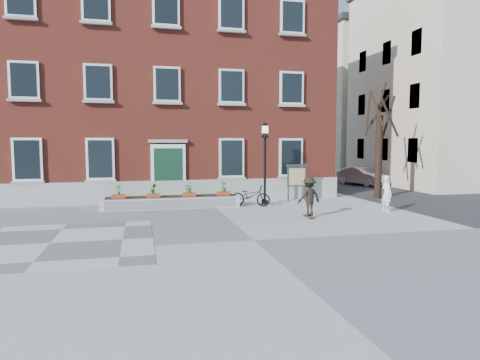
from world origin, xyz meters
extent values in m
plane|color=#A1A2A4|center=(0.00, 0.00, 0.00)|extent=(100.00, 100.00, 0.00)
cube|color=slate|center=(-6.00, 1.00, 0.01)|extent=(6.00, 6.00, 0.01)
imported|color=black|center=(1.67, 6.83, 0.49)|extent=(1.96, 1.38, 0.98)
imported|color=silver|center=(11.65, 14.47, 0.63)|extent=(2.39, 4.07, 1.27)
imported|color=silver|center=(6.92, 3.84, 0.80)|extent=(0.43, 0.61, 1.60)
cube|color=maroon|center=(-2.00, 14.00, 6.00)|extent=(18.00, 10.00, 12.00)
cube|color=#A3A39E|center=(-2.00, 8.88, 0.55)|extent=(18.00, 0.24, 1.10)
cube|color=#ACACA7|center=(-2.00, 8.75, 0.10)|extent=(2.60, 0.80, 0.20)
cube|color=gray|center=(-2.00, 8.90, 0.30)|extent=(2.20, 0.50, 0.20)
cube|color=white|center=(-2.00, 8.92, 1.65)|extent=(1.70, 0.12, 2.50)
cube|color=#123221|center=(-2.00, 8.87, 1.55)|extent=(1.40, 0.06, 2.30)
cube|color=#9D9D98|center=(-2.00, 8.88, 3.05)|extent=(1.90, 0.25, 0.15)
cube|color=white|center=(-8.40, 8.90, 2.20)|extent=(1.30, 0.10, 2.00)
cube|color=black|center=(-8.40, 8.85, 2.20)|extent=(1.08, 0.04, 1.78)
cube|color=#969691|center=(-8.40, 8.84, 1.14)|extent=(1.44, 0.20, 0.12)
cube|color=white|center=(-8.40, 8.90, 5.80)|extent=(1.30, 0.10, 1.70)
cube|color=black|center=(-8.40, 8.85, 5.80)|extent=(1.08, 0.04, 1.48)
cube|color=gray|center=(-8.40, 8.84, 4.89)|extent=(1.44, 0.20, 0.12)
cube|color=gray|center=(-8.40, 8.84, 8.49)|extent=(1.44, 0.20, 0.12)
cube|color=white|center=(-5.20, 8.90, 2.20)|extent=(1.30, 0.10, 2.00)
cube|color=black|center=(-5.20, 8.85, 2.20)|extent=(1.08, 0.04, 1.78)
cube|color=#A9A9A4|center=(-5.20, 8.84, 1.14)|extent=(1.44, 0.20, 0.12)
cube|color=silver|center=(-5.20, 8.90, 5.80)|extent=(1.30, 0.10, 1.70)
cube|color=black|center=(-5.20, 8.85, 5.80)|extent=(1.08, 0.04, 1.48)
cube|color=gray|center=(-5.20, 8.84, 4.89)|extent=(1.44, 0.20, 0.12)
cube|color=white|center=(-5.20, 8.90, 9.40)|extent=(1.30, 0.10, 1.70)
cube|color=black|center=(-5.20, 8.85, 9.40)|extent=(1.08, 0.04, 1.48)
cube|color=#989893|center=(-5.20, 8.84, 8.49)|extent=(1.44, 0.20, 0.12)
cube|color=silver|center=(-2.00, 8.90, 5.80)|extent=(1.30, 0.10, 1.70)
cube|color=black|center=(-2.00, 8.85, 5.80)|extent=(1.08, 0.04, 1.48)
cube|color=#A1A29D|center=(-2.00, 8.84, 4.89)|extent=(1.44, 0.20, 0.12)
cube|color=white|center=(-2.00, 8.90, 9.40)|extent=(1.30, 0.10, 1.70)
cube|color=black|center=(-2.00, 8.85, 9.40)|extent=(1.08, 0.04, 1.48)
cube|color=#ADADA7|center=(-2.00, 8.84, 8.49)|extent=(1.44, 0.20, 0.12)
cube|color=silver|center=(1.20, 8.90, 2.20)|extent=(1.30, 0.10, 2.00)
cube|color=black|center=(1.20, 8.85, 2.20)|extent=(1.08, 0.04, 1.78)
cube|color=#A4A49F|center=(1.20, 8.84, 1.14)|extent=(1.44, 0.20, 0.12)
cube|color=silver|center=(1.20, 8.90, 5.80)|extent=(1.30, 0.10, 1.70)
cube|color=black|center=(1.20, 8.85, 5.80)|extent=(1.08, 0.04, 1.48)
cube|color=#A6A6A1|center=(1.20, 8.84, 4.89)|extent=(1.44, 0.20, 0.12)
cube|color=white|center=(1.20, 8.90, 9.40)|extent=(1.30, 0.10, 1.70)
cube|color=black|center=(1.20, 8.85, 9.40)|extent=(1.08, 0.04, 1.48)
cube|color=#969692|center=(1.20, 8.84, 8.49)|extent=(1.44, 0.20, 0.12)
cube|color=white|center=(4.40, 8.90, 2.20)|extent=(1.30, 0.10, 2.00)
cube|color=black|center=(4.40, 8.85, 2.20)|extent=(1.08, 0.04, 1.78)
cube|color=gray|center=(4.40, 8.84, 1.14)|extent=(1.44, 0.20, 0.12)
cube|color=white|center=(4.40, 8.90, 5.80)|extent=(1.30, 0.10, 1.70)
cube|color=black|center=(4.40, 8.85, 5.80)|extent=(1.08, 0.04, 1.48)
cube|color=#A5A4A0|center=(4.40, 8.84, 4.89)|extent=(1.44, 0.20, 0.12)
cube|color=white|center=(4.40, 8.90, 9.40)|extent=(1.30, 0.10, 1.70)
cube|color=black|center=(4.40, 8.85, 9.40)|extent=(1.08, 0.04, 1.48)
cube|color=#979792|center=(4.40, 8.84, 8.49)|extent=(1.44, 0.20, 0.12)
cube|color=silver|center=(-2.00, 7.20, 0.25)|extent=(6.20, 1.10, 0.50)
cube|color=#B6B6B6|center=(-2.00, 6.64, 0.25)|extent=(5.80, 0.02, 0.40)
cube|color=black|center=(-2.00, 7.20, 0.50)|extent=(5.80, 0.90, 0.06)
cube|color=maroon|center=(-4.30, 6.95, 0.60)|extent=(0.60, 0.25, 0.20)
imported|color=#29651E|center=(-4.30, 6.95, 0.92)|extent=(0.24, 0.24, 0.45)
cube|color=brown|center=(-2.80, 6.95, 0.60)|extent=(0.60, 0.25, 0.20)
imported|color=#255E1C|center=(-2.80, 6.95, 0.92)|extent=(0.25, 0.25, 0.45)
cube|color=brown|center=(-1.20, 6.95, 0.60)|extent=(0.60, 0.25, 0.20)
imported|color=#2E661E|center=(-1.20, 6.95, 0.92)|extent=(0.40, 0.40, 0.45)
cube|color=maroon|center=(0.40, 6.95, 0.60)|extent=(0.60, 0.25, 0.20)
imported|color=#31611D|center=(0.40, 6.95, 0.92)|extent=(0.25, 0.25, 0.45)
cylinder|color=black|center=(9.00, 8.00, 2.20)|extent=(0.36, 0.36, 4.40)
cylinder|color=#312415|center=(9.51, 8.00, 4.29)|extent=(0.12, 1.12, 2.23)
cylinder|color=#2F2215|center=(9.17, 8.52, 4.55)|extent=(1.18, 0.49, 1.97)
cylinder|color=black|center=(8.51, 8.36, 4.55)|extent=(0.88, 1.14, 2.35)
cylinder|color=black|center=(8.70, 7.78, 4.73)|extent=(0.60, 0.77, 1.90)
cylinder|color=#2F1F15|center=(9.20, 7.37, 4.24)|extent=(1.39, 0.55, 1.95)
cylinder|color=black|center=(9.16, 8.13, 5.37)|extent=(0.43, 0.48, 1.58)
cube|color=#343336|center=(12.00, 18.00, 0.00)|extent=(8.00, 36.00, 0.01)
cube|color=beige|center=(18.00, 14.00, 7.00)|extent=(10.00, 11.00, 14.00)
cube|color=beige|center=(18.00, 26.00, 6.50)|extent=(10.00, 11.00, 13.00)
cube|color=#35312E|center=(18.00, 26.00, 13.25)|extent=(10.40, 11.40, 0.50)
cube|color=black|center=(13.04, 10.80, 2.50)|extent=(0.08, 1.00, 1.50)
cube|color=black|center=(13.04, 14.00, 2.50)|extent=(0.08, 1.00, 1.50)
cube|color=black|center=(13.04, 17.20, 2.50)|extent=(0.08, 1.00, 1.50)
cube|color=black|center=(13.04, 10.80, 5.80)|extent=(0.08, 1.00, 1.50)
cube|color=black|center=(13.04, 14.00, 5.80)|extent=(0.08, 1.00, 1.50)
cube|color=black|center=(13.04, 17.20, 5.80)|extent=(0.08, 1.00, 1.50)
cube|color=black|center=(13.04, 10.80, 9.00)|extent=(0.08, 1.00, 1.50)
cube|color=black|center=(13.04, 14.00, 9.00)|extent=(0.08, 1.00, 1.50)
cube|color=black|center=(13.04, 17.20, 9.00)|extent=(0.08, 1.00, 1.50)
cylinder|color=black|center=(2.49, 7.28, 0.10)|extent=(0.32, 0.32, 0.20)
cylinder|color=black|center=(2.49, 7.28, 1.60)|extent=(0.12, 0.12, 3.20)
cone|color=black|center=(2.49, 7.28, 3.35)|extent=(0.40, 0.40, 0.30)
cube|color=#FFF1BB|center=(2.49, 7.28, 3.60)|extent=(0.24, 0.24, 0.34)
cone|color=black|center=(2.49, 7.28, 3.85)|extent=(0.40, 0.40, 0.16)
cylinder|color=#1A3524|center=(3.93, 7.96, 0.90)|extent=(0.08, 0.08, 1.80)
cylinder|color=#172F1F|center=(4.83, 7.96, 0.90)|extent=(0.08, 0.08, 1.80)
cube|color=#1B3626|center=(4.38, 7.96, 1.25)|extent=(1.00, 0.10, 1.00)
cube|color=beige|center=(4.38, 7.90, 1.25)|extent=(0.85, 0.02, 0.85)
cube|color=#383230|center=(4.38, 7.96, 1.82)|extent=(1.10, 0.16, 0.10)
cube|color=brown|center=(3.15, 3.31, 0.06)|extent=(0.22, 0.78, 0.03)
cylinder|color=black|center=(3.06, 3.03, 0.03)|extent=(0.03, 0.05, 0.05)
cylinder|color=black|center=(3.24, 3.03, 0.03)|extent=(0.03, 0.05, 0.05)
cylinder|color=black|center=(3.06, 3.59, 0.03)|extent=(0.03, 0.05, 0.05)
cylinder|color=black|center=(3.24, 3.59, 0.03)|extent=(0.03, 0.05, 0.05)
imported|color=black|center=(3.15, 3.31, 0.85)|extent=(1.11, 0.79, 1.55)
camera|label=1|loc=(-3.33, -12.44, 3.00)|focal=32.00mm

